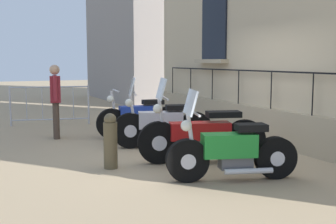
% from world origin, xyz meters
% --- Properties ---
extents(ground_plane, '(60.00, 60.00, 0.00)m').
position_xyz_m(ground_plane, '(0.00, 0.00, 0.00)').
color(ground_plane, tan).
extents(motorcycle_blue, '(1.98, 0.67, 1.09)m').
position_xyz_m(motorcycle_blue, '(0.28, -1.89, 0.43)').
color(motorcycle_blue, black).
rests_on(motorcycle_blue, ground_plane).
extents(motorcycle_silver, '(1.94, 0.90, 1.41)m').
position_xyz_m(motorcycle_silver, '(0.28, -0.71, 0.45)').
color(motorcycle_silver, black).
rests_on(motorcycle_silver, ground_plane).
extents(motorcycle_red, '(2.15, 0.95, 1.44)m').
position_xyz_m(motorcycle_red, '(0.18, 0.70, 0.46)').
color(motorcycle_red, black).
rests_on(motorcycle_red, ground_plane).
extents(motorcycle_green, '(1.88, 0.87, 1.32)m').
position_xyz_m(motorcycle_green, '(0.35, 1.82, 0.42)').
color(motorcycle_green, black).
rests_on(motorcycle_green, ground_plane).
extents(crowd_barrier, '(2.02, 0.49, 1.05)m').
position_xyz_m(crowd_barrier, '(1.78, -4.64, 0.56)').
color(crowd_barrier, '#B7B7BF').
rests_on(crowd_barrier, ground_plane).
extents(bollard, '(0.22, 0.22, 0.89)m').
position_xyz_m(bollard, '(1.71, 0.43, 0.45)').
color(bollard, brown).
rests_on(bollard, ground_plane).
extents(pedestrian_standing, '(0.27, 0.52, 1.63)m').
position_xyz_m(pedestrian_standing, '(2.00, -2.59, 0.92)').
color(pedestrian_standing, '#47382D').
rests_on(pedestrian_standing, ground_plane).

